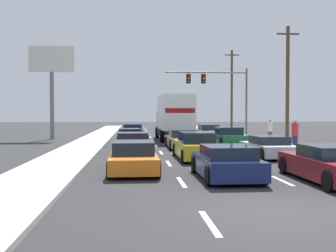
# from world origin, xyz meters

# --- Properties ---
(ground_plane) EXTENTS (140.00, 140.00, 0.00)m
(ground_plane) POSITION_xyz_m (0.00, 25.00, 0.00)
(ground_plane) COLOR #2B2B2D
(sidewalk_right) EXTENTS (2.62, 80.00, 0.14)m
(sidewalk_right) POSITION_xyz_m (6.56, 20.00, 0.07)
(sidewalk_right) COLOR #B2AFA8
(sidewalk_right) RESTS_ON ground_plane
(sidewalk_left) EXTENTS (2.62, 80.00, 0.14)m
(sidewalk_left) POSITION_xyz_m (-6.56, 20.00, 0.07)
(sidewalk_left) COLOR #B2AFA8
(sidewalk_left) RESTS_ON ground_plane
(lane_markings) EXTENTS (3.54, 62.00, 0.01)m
(lane_markings) POSITION_xyz_m (0.00, 24.24, 0.00)
(lane_markings) COLOR silver
(lane_markings) RESTS_ON ground_plane
(car_blue) EXTENTS (1.92, 4.70, 1.29)m
(car_blue) POSITION_xyz_m (-3.37, 27.51, 0.59)
(car_blue) COLOR #1E389E
(car_blue) RESTS_ON ground_plane
(car_black) EXTENTS (1.86, 4.08, 1.16)m
(car_black) POSITION_xyz_m (-3.55, 20.29, 0.54)
(car_black) COLOR black
(car_black) RESTS_ON ground_plane
(car_red) EXTENTS (2.03, 4.06, 1.22)m
(car_red) POSITION_xyz_m (-3.32, 13.21, 0.55)
(car_red) COLOR red
(car_red) RESTS_ON ground_plane
(car_orange) EXTENTS (1.91, 4.45, 1.18)m
(car_orange) POSITION_xyz_m (-3.28, 6.78, 0.54)
(car_orange) COLOR orange
(car_orange) RESTS_ON ground_plane
(box_truck) EXTENTS (2.70, 8.52, 3.68)m
(box_truck) POSITION_xyz_m (0.05, 24.56, 2.11)
(box_truck) COLOR white
(box_truck) RESTS_ON ground_plane
(car_tan) EXTENTS (1.98, 4.45, 1.20)m
(car_tan) POSITION_xyz_m (-0.11, 17.18, 0.56)
(car_tan) COLOR tan
(car_tan) RESTS_ON ground_plane
(car_yellow) EXTENTS (1.87, 4.71, 1.34)m
(car_yellow) POSITION_xyz_m (-0.22, 10.91, 0.61)
(car_yellow) COLOR yellow
(car_yellow) RESTS_ON ground_plane
(car_navy) EXTENTS (1.96, 4.02, 1.16)m
(car_navy) POSITION_xyz_m (-0.06, 4.84, 0.55)
(car_navy) COLOR #141E4C
(car_navy) RESTS_ON ground_plane
(car_white) EXTENTS (1.97, 4.62, 1.24)m
(car_white) POSITION_xyz_m (3.45, 27.62, 0.56)
(car_white) COLOR white
(car_white) RESTS_ON ground_plane
(car_green) EXTENTS (2.07, 4.17, 1.27)m
(car_green) POSITION_xyz_m (3.48, 19.47, 0.57)
(car_green) COLOR #196B38
(car_green) RESTS_ON ground_plane
(car_silver) EXTENTS (2.02, 4.31, 1.10)m
(car_silver) POSITION_xyz_m (3.64, 11.39, 0.51)
(car_silver) COLOR #B7BABF
(car_silver) RESTS_ON ground_plane
(car_maroon) EXTENTS (1.91, 4.65, 1.21)m
(car_maroon) POSITION_xyz_m (3.20, 3.97, 0.56)
(car_maroon) COLOR maroon
(car_maroon) RESTS_ON ground_plane
(traffic_signal_mast) EXTENTS (8.52, 0.69, 6.86)m
(traffic_signal_mast) POSITION_xyz_m (4.84, 32.34, 5.18)
(traffic_signal_mast) COLOR #595B56
(traffic_signal_mast) RESTS_ON ground_plane
(utility_pole_mid) EXTENTS (1.80, 0.28, 9.09)m
(utility_pole_mid) POSITION_xyz_m (8.85, 22.39, 4.68)
(utility_pole_mid) COLOR brown
(utility_pole_mid) RESTS_ON ground_plane
(utility_pole_far) EXTENTS (1.80, 0.28, 10.02)m
(utility_pole_far) POSITION_xyz_m (8.81, 40.72, 5.15)
(utility_pole_far) COLOR brown
(utility_pole_far) RESTS_ON ground_plane
(roadside_billboard) EXTENTS (3.88, 0.36, 8.03)m
(roadside_billboard) POSITION_xyz_m (-10.30, 26.96, 5.70)
(roadside_billboard) COLOR slate
(roadside_billboard) RESTS_ON ground_plane
(pedestrian_near_corner) EXTENTS (0.38, 0.38, 1.68)m
(pedestrian_near_corner) POSITION_xyz_m (6.71, 20.19, 0.97)
(pedestrian_near_corner) COLOR #3F3F42
(pedestrian_near_corner) RESTS_ON sidewalk_right
(pedestrian_mid_block) EXTENTS (0.38, 0.38, 1.75)m
(pedestrian_mid_block) POSITION_xyz_m (6.18, 14.21, 1.01)
(pedestrian_mid_block) COLOR #1E233F
(pedestrian_mid_block) RESTS_ON sidewalk_right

